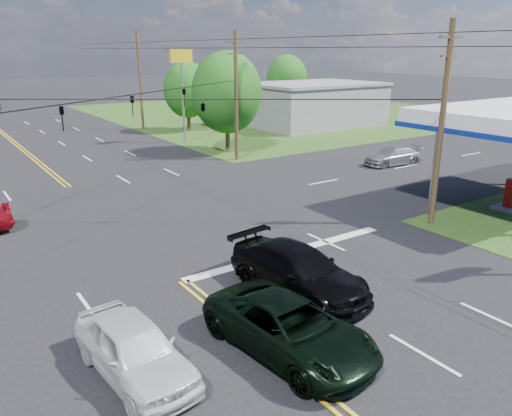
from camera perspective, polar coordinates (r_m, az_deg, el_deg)
ground at (r=25.76m, az=-16.21°, el=-1.58°), size 280.00×280.00×0.00m
grass_ne at (r=70.07m, az=3.14°, el=10.92°), size 46.00×48.00×0.03m
stop_bar at (r=21.23m, az=3.91°, el=-5.04°), size 10.00×0.50×0.02m
retail_ne at (r=57.42m, az=6.51°, el=11.56°), size 14.00×10.00×4.40m
pole_se at (r=24.97m, az=20.46°, el=9.06°), size 1.60×0.28×9.50m
pole_ne at (r=38.27m, az=-2.30°, el=12.75°), size 1.60×0.28×9.50m
pole_right_far at (r=55.25m, az=-13.13°, el=14.09°), size 1.60×0.28×10.00m
span_wire_signals at (r=24.53m, az=-17.42°, el=11.77°), size 26.00×18.00×1.13m
power_lines at (r=22.53m, az=-16.45°, el=18.05°), size 26.04×100.00×0.64m
tree_right_a at (r=41.34m, az=-3.35°, el=13.03°), size 5.70×5.70×8.18m
tree_right_b at (r=53.09m, az=-7.82°, el=13.22°), size 4.94×4.94×7.09m
tree_far_r at (r=67.49m, az=3.57°, el=14.53°), size 5.32×5.32×7.63m
pickup_dkgreen at (r=14.38m, az=3.83°, el=-13.45°), size 3.14×5.71×1.52m
suv_black at (r=17.60m, az=4.88°, el=-7.14°), size 3.01×5.88×1.63m
pickup_white at (r=13.79m, az=-13.76°, el=-15.39°), size 2.24×4.69×1.55m
sedan_far at (r=38.46m, az=15.37°, el=5.76°), size 4.80×2.47×1.33m
polesign_ne at (r=46.04m, az=-8.49°, el=15.32°), size 2.28×0.60×8.25m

